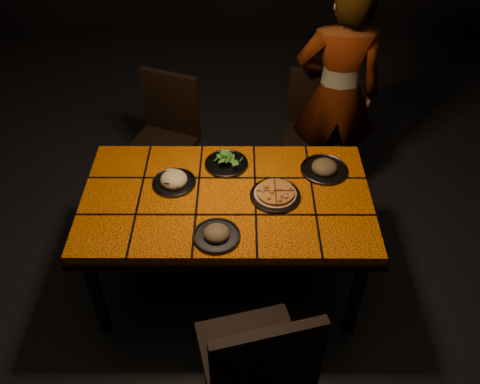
{
  "coord_description": "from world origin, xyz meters",
  "views": [
    {
      "loc": [
        0.08,
        -2.06,
        2.66
      ],
      "look_at": [
        0.08,
        -0.05,
        0.82
      ],
      "focal_mm": 38.0,
      "sensor_mm": 36.0,
      "label": 1
    }
  ],
  "objects_px": {
    "chair_far_right": "(314,124)",
    "plate_pasta": "(174,181)",
    "chair_far_left": "(166,130)",
    "dining_table": "(227,206)",
    "plate_pizza": "(275,194)",
    "diner": "(337,94)",
    "chair_near": "(258,365)"
  },
  "relations": [
    {
      "from": "chair_near",
      "to": "chair_far_left",
      "type": "relative_size",
      "value": 1.08
    },
    {
      "from": "chair_far_left",
      "to": "chair_near",
      "type": "bearing_deg",
      "value": -49.46
    },
    {
      "from": "dining_table",
      "to": "chair_far_right",
      "type": "height_order",
      "value": "chair_far_right"
    },
    {
      "from": "diner",
      "to": "plate_pasta",
      "type": "relative_size",
      "value": 6.54
    },
    {
      "from": "dining_table",
      "to": "diner",
      "type": "relative_size",
      "value": 1.0
    },
    {
      "from": "chair_far_left",
      "to": "dining_table",
      "type": "bearing_deg",
      "value": -41.29
    },
    {
      "from": "dining_table",
      "to": "chair_near",
      "type": "xyz_separation_m",
      "value": [
        0.16,
        -0.92,
        -0.08
      ]
    },
    {
      "from": "diner",
      "to": "chair_far_right",
      "type": "bearing_deg",
      "value": -26.04
    },
    {
      "from": "dining_table",
      "to": "chair_far_left",
      "type": "distance_m",
      "value": 1.02
    },
    {
      "from": "diner",
      "to": "dining_table",
      "type": "bearing_deg",
      "value": 56.52
    },
    {
      "from": "plate_pizza",
      "to": "plate_pasta",
      "type": "xyz_separation_m",
      "value": [
        -0.57,
        0.11,
        0.0
      ]
    },
    {
      "from": "plate_pasta",
      "to": "chair_near",
      "type": "bearing_deg",
      "value": -65.9
    },
    {
      "from": "dining_table",
      "to": "chair_near",
      "type": "height_order",
      "value": "chair_near"
    },
    {
      "from": "dining_table",
      "to": "plate_pasta",
      "type": "xyz_separation_m",
      "value": [
        -0.3,
        0.1,
        0.1
      ]
    },
    {
      "from": "diner",
      "to": "chair_far_left",
      "type": "bearing_deg",
      "value": 6.6
    },
    {
      "from": "chair_near",
      "to": "plate_pizza",
      "type": "height_order",
      "value": "chair_near"
    },
    {
      "from": "dining_table",
      "to": "chair_far_left",
      "type": "relative_size",
      "value": 1.71
    },
    {
      "from": "diner",
      "to": "plate_pizza",
      "type": "relative_size",
      "value": 5.76
    },
    {
      "from": "chair_far_right",
      "to": "plate_pizza",
      "type": "xyz_separation_m",
      "value": [
        -0.34,
        -1.04,
        0.25
      ]
    },
    {
      "from": "chair_far_right",
      "to": "diner",
      "type": "distance_m",
      "value": 0.33
    },
    {
      "from": "plate_pasta",
      "to": "chair_far_right",
      "type": "bearing_deg",
      "value": 45.58
    },
    {
      "from": "chair_near",
      "to": "chair_far_right",
      "type": "relative_size",
      "value": 1.14
    },
    {
      "from": "chair_far_right",
      "to": "plate_pasta",
      "type": "bearing_deg",
      "value": -126.09
    },
    {
      "from": "chair_far_left",
      "to": "chair_far_right",
      "type": "distance_m",
      "value": 1.08
    },
    {
      "from": "chair_far_right",
      "to": "diner",
      "type": "height_order",
      "value": "diner"
    },
    {
      "from": "diner",
      "to": "chair_near",
      "type": "bearing_deg",
      "value": 77.01
    },
    {
      "from": "dining_table",
      "to": "plate_pizza",
      "type": "relative_size",
      "value": 5.76
    },
    {
      "from": "chair_near",
      "to": "plate_pasta",
      "type": "distance_m",
      "value": 1.14
    },
    {
      "from": "chair_far_left",
      "to": "diner",
      "type": "relative_size",
      "value": 0.59
    },
    {
      "from": "chair_near",
      "to": "diner",
      "type": "distance_m",
      "value": 1.98
    },
    {
      "from": "chair_far_left",
      "to": "plate_pasta",
      "type": "bearing_deg",
      "value": -56.99
    },
    {
      "from": "plate_pizza",
      "to": "chair_far_right",
      "type": "bearing_deg",
      "value": 71.67
    }
  ]
}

